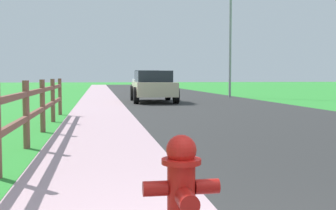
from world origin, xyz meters
TOP-DOWN VIEW (x-y plane):
  - ground_plane at (0.00, 25.00)m, footprint 120.00×120.00m
  - road_asphalt at (3.50, 27.00)m, footprint 7.00×66.00m
  - curb_concrete at (-3.00, 27.00)m, footprint 6.00×66.00m
  - grass_verge at (-4.50, 27.00)m, footprint 5.00×66.00m
  - fire_hydrant at (-0.51, 0.96)m, footprint 0.52×0.44m
  - rail_fence at (-2.24, 5.57)m, footprint 0.11×12.84m
  - parked_suv_beige at (1.49, 18.27)m, footprint 2.06×4.31m
  - parked_car_white at (2.24, 27.94)m, footprint 2.21×4.58m
  - street_lamp at (6.54, 22.14)m, footprint 1.17×0.20m

SIDE VIEW (x-z plane):
  - ground_plane at x=0.00m, z-range 0.00..0.00m
  - road_asphalt at x=3.50m, z-range 0.00..0.01m
  - curb_concrete at x=-3.00m, z-range 0.00..0.01m
  - grass_verge at x=-4.50m, z-range 0.00..0.01m
  - fire_hydrant at x=-0.51m, z-range 0.01..0.83m
  - rail_fence at x=-2.24m, z-range 0.09..1.23m
  - parked_suv_beige at x=1.49m, z-range 0.02..1.48m
  - parked_car_white at x=2.24m, z-range -0.01..1.59m
  - street_lamp at x=6.54m, z-range 0.61..7.33m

